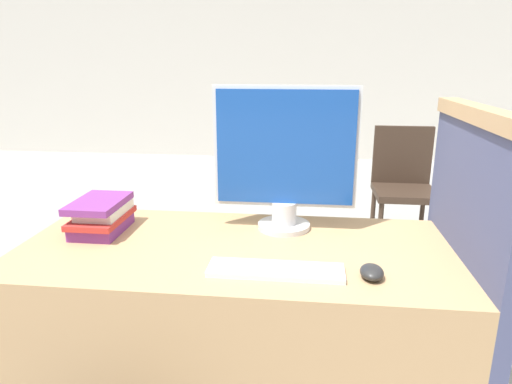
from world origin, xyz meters
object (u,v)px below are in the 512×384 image
object	(u,v)px
keyboard	(276,270)
mouse	(372,272)
book_stack	(102,216)
far_chair	(403,180)
monitor	(285,159)

from	to	relation	value
keyboard	mouse	xyz separation A→B (m)	(0.28, -0.00, 0.01)
keyboard	book_stack	xyz separation A→B (m)	(-0.66, 0.27, 0.05)
keyboard	far_chair	size ratio (longest dim) A/B	0.46
monitor	book_stack	xyz separation A→B (m)	(-0.67, -0.11, -0.21)
far_chair	keyboard	bearing A→B (deg)	-106.19
mouse	keyboard	bearing A→B (deg)	179.61
mouse	far_chair	distance (m)	2.27
monitor	keyboard	xyz separation A→B (m)	(-0.00, -0.38, -0.26)
keyboard	book_stack	world-z (taller)	book_stack
mouse	book_stack	distance (m)	0.98
mouse	monitor	bearing A→B (deg)	126.02
monitor	book_stack	size ratio (longest dim) A/B	2.03
monitor	book_stack	world-z (taller)	monitor
keyboard	far_chair	bearing A→B (deg)	69.72
monitor	mouse	size ratio (longest dim) A/B	5.65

